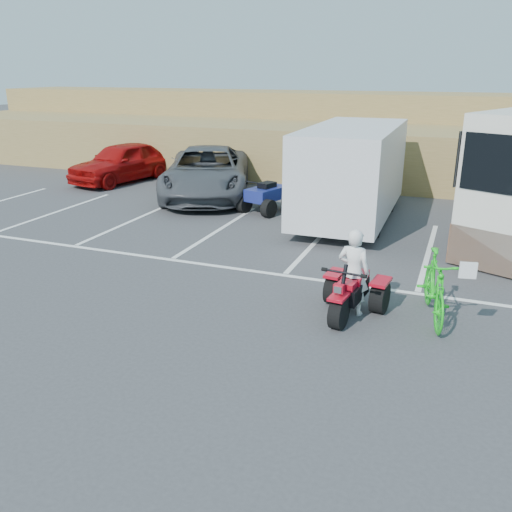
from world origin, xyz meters
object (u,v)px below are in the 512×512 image
(quad_atv_green, at_px, (322,215))
(red_trike_atv, at_px, (348,316))
(cargo_trailer, at_px, (352,171))
(green_dirt_bike, at_px, (435,287))
(red_car, at_px, (122,162))
(rider, at_px, (353,272))
(grey_pickup, at_px, (207,172))
(quad_atv_blue, at_px, (267,212))

(quad_atv_green, bearing_deg, red_trike_atv, -94.92)
(cargo_trailer, bearing_deg, red_trike_atv, -78.88)
(green_dirt_bike, height_order, cargo_trailer, cargo_trailer)
(red_trike_atv, xyz_separation_m, green_dirt_bike, (1.36, 0.44, 0.59))
(red_car, height_order, quad_atv_green, red_car)
(green_dirt_bike, relative_size, quad_atv_green, 1.14)
(green_dirt_bike, bearing_deg, red_trike_atv, -173.96)
(rider, bearing_deg, grey_pickup, -42.37)
(grey_pickup, height_order, cargo_trailer, cargo_trailer)
(red_car, relative_size, quad_atv_blue, 2.83)
(green_dirt_bike, bearing_deg, cargo_trailer, 102.60)
(rider, height_order, green_dirt_bike, rider)
(quad_atv_green, bearing_deg, rider, -94.38)
(green_dirt_bike, bearing_deg, rider, -179.65)
(rider, height_order, quad_atv_blue, rider)
(quad_atv_blue, xyz_separation_m, quad_atv_green, (1.64, 0.27, 0.00))
(cargo_trailer, bearing_deg, red_car, 164.44)
(cargo_trailer, bearing_deg, rider, -78.44)
(green_dirt_bike, height_order, grey_pickup, grey_pickup)
(quad_atv_blue, height_order, quad_atv_green, quad_atv_green)
(red_trike_atv, relative_size, quad_atv_blue, 0.98)
(red_trike_atv, relative_size, cargo_trailer, 0.26)
(red_car, xyz_separation_m, quad_atv_blue, (6.76, -2.40, -0.74))
(rider, xyz_separation_m, red_car, (-10.63, 8.62, -0.03))
(cargo_trailer, relative_size, quad_atv_green, 3.30)
(quad_atv_blue, relative_size, quad_atv_green, 0.90)
(grey_pickup, bearing_deg, rider, -70.25)
(red_trike_atv, xyz_separation_m, quad_atv_green, (-2.21, 6.63, 0.00))
(cargo_trailer, bearing_deg, quad_atv_green, 159.41)
(rider, relative_size, red_car, 0.36)
(rider, bearing_deg, cargo_trailer, -70.97)
(quad_atv_blue, bearing_deg, red_trike_atv, -41.26)
(cargo_trailer, relative_size, quad_atv_blue, 3.68)
(grey_pickup, height_order, quad_atv_green, grey_pickup)
(red_trike_atv, bearing_deg, green_dirt_bike, 24.78)
(red_car, distance_m, quad_atv_blue, 7.21)
(green_dirt_bike, bearing_deg, quad_atv_green, 108.00)
(rider, distance_m, quad_atv_blue, 7.37)
(rider, xyz_separation_m, green_dirt_bike, (1.34, 0.29, -0.19))
(red_trike_atv, bearing_deg, grey_pickup, 137.00)
(cargo_trailer, distance_m, quad_atv_green, 1.71)
(grey_pickup, distance_m, cargo_trailer, 5.34)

